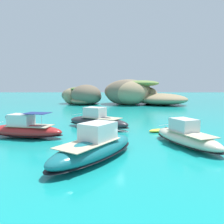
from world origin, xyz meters
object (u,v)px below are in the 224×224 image
motorboat_teal (96,147)px  motorboat_cream (187,137)px  islet_small (84,95)px  motorboat_red (26,130)px  motorboat_charcoal (98,121)px  islet_large (136,93)px  dinghy_tender (158,130)px

motorboat_teal → motorboat_cream: bearing=25.2°
islet_small → motorboat_teal: 59.63m
motorboat_red → motorboat_cream: size_ratio=1.02×
islet_small → motorboat_teal: size_ratio=1.53×
motorboat_charcoal → motorboat_cream: bearing=-44.9°
islet_large → motorboat_cream: bearing=-90.2°
motorboat_cream → dinghy_tender: bearing=102.6°
motorboat_red → dinghy_tender: 17.16m
motorboat_cream → motorboat_red: bearing=168.4°
islet_large → islet_small: size_ratio=2.10×
motorboat_cream → islet_large: bearing=89.8°
motorboat_teal → motorboat_charcoal: bearing=92.9°
islet_small → dinghy_tender: (16.42, -47.62, -2.74)m
islet_small → motorboat_teal: bearing=-81.6°
islet_large → motorboat_teal: (-9.46, -57.74, -2.76)m
islet_large → motorboat_red: bearing=-110.6°
islet_small → motorboat_red: islet_small is taller
motorboat_cream → motorboat_teal: bearing=-154.8°
motorboat_charcoal → motorboat_teal: 14.31m
islet_small → islet_large: bearing=-3.8°
motorboat_red → dinghy_tender: motorboat_red is taller
islet_small → motorboat_charcoal: 45.41m
islet_small → motorboat_red: bearing=-90.5°
islet_small → motorboat_cream: size_ratio=1.64×
islet_large → motorboat_red: size_ratio=3.38×
motorboat_red → dinghy_tender: size_ratio=3.57×
islet_large → motorboat_cream: size_ratio=3.44×
motorboat_teal → dinghy_tender: (7.68, 11.33, -0.82)m
motorboat_red → dinghy_tender: (16.85, 3.18, -0.74)m
islet_large → motorboat_red: 53.05m
islet_large → motorboat_red: islet_large is taller
islet_large → motorboat_teal: bearing=-99.3°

